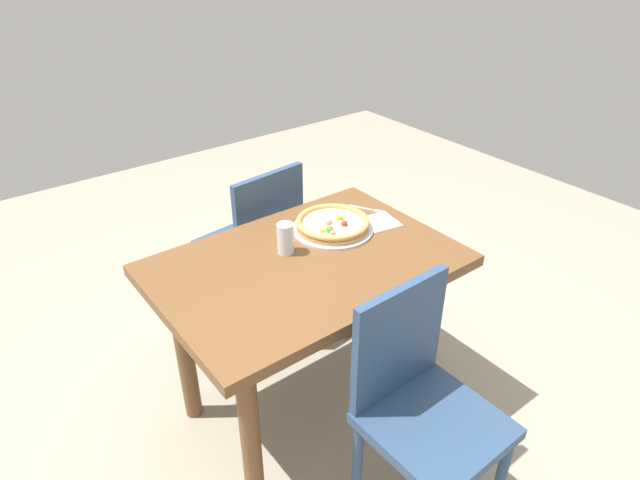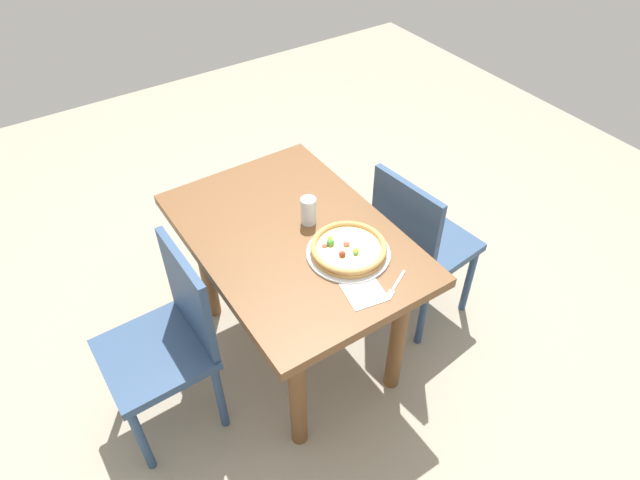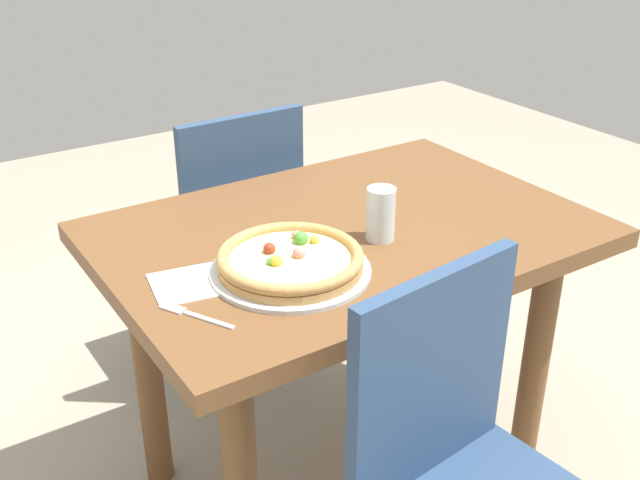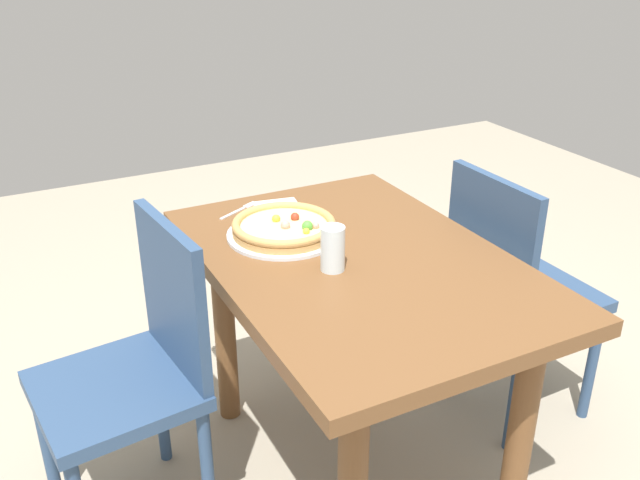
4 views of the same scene
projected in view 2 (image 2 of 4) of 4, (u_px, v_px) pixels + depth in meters
The scene contains 9 objects.
ground_plane at pixel (298, 344), 2.77m from camera, with size 6.00×6.00×0.00m, color #9E937F.
dining_table at pixel (294, 255), 2.35m from camera, with size 1.11×0.77×0.74m.
chair_near at pixel (418, 243), 2.60m from camera, with size 0.44×0.44×0.88m.
chair_far at pixel (168, 340), 2.19m from camera, with size 0.41×0.41×0.88m.
plate at pixel (348, 253), 2.18m from camera, with size 0.33×0.33×0.01m, color silver.
pizza at pixel (348, 248), 2.16m from camera, with size 0.30×0.30×0.05m.
fork at pixel (394, 287), 2.05m from camera, with size 0.09×0.15×0.00m.
drinking_glass at pixel (308, 211), 2.29m from camera, with size 0.06×0.06×0.12m, color silver.
napkin at pixel (364, 292), 2.03m from camera, with size 0.14×0.14×0.00m, color white.
Camera 2 is at (-1.47, 0.84, 2.26)m, focal length 31.26 mm.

